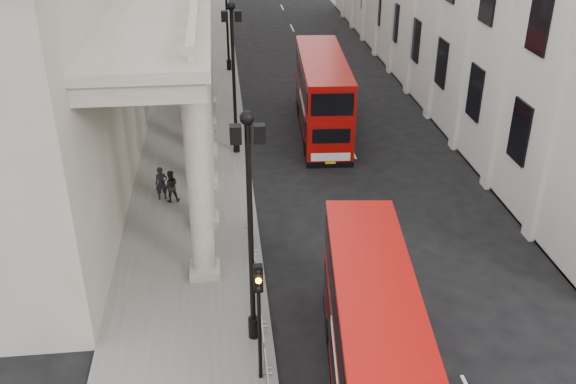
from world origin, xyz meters
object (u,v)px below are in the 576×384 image
object	(u,v)px
pedestrian_a	(161,183)
lamp_post_north	(227,8)
lamp_post_mid	(233,69)
traffic_light	(259,302)
bus_far	(322,94)
pedestrian_b	(171,186)
bus_near	(372,336)
pedestrian_c	(196,117)
lamp_post_south	(250,217)

from	to	relation	value
pedestrian_a	lamp_post_north	bearing A→B (deg)	72.91
lamp_post_mid	traffic_light	xyz separation A→B (m)	(0.10, -18.02, -1.80)
traffic_light	bus_far	size ratio (longest dim) A/B	0.40
pedestrian_b	bus_near	bearing A→B (deg)	110.11
traffic_light	pedestrian_a	xyz separation A→B (m)	(-3.91, 12.69, -2.16)
lamp_post_mid	traffic_light	size ratio (longest dim) A/B	1.93
pedestrian_a	pedestrian_c	size ratio (longest dim) A/B	0.91
bus_near	pedestrian_c	size ratio (longest dim) A/B	5.44
lamp_post_mid	bus_near	size ratio (longest dim) A/B	0.84
lamp_post_south	traffic_light	world-z (taller)	lamp_post_south
traffic_light	pedestrian_c	bearing A→B (deg)	96.45
lamp_post_north	bus_near	xyz separation A→B (m)	(3.43, -34.81, -2.72)
lamp_post_mid	pedestrian_c	bearing A→B (deg)	125.17
lamp_post_north	pedestrian_b	distance (m)	22.23
lamp_post_south	lamp_post_north	size ratio (longest dim) A/B	1.00
lamp_post_south	lamp_post_north	xyz separation A→B (m)	(0.00, 32.00, 0.00)
lamp_post_mid	lamp_post_north	bearing A→B (deg)	90.00
lamp_post_south	bus_far	world-z (taller)	lamp_post_south
lamp_post_north	bus_far	bearing A→B (deg)	-68.15
pedestrian_b	pedestrian_c	xyz separation A→B (m)	(1.05, 8.89, 0.10)
lamp_post_mid	pedestrian_c	distance (m)	5.58
lamp_post_north	bus_far	distance (m)	14.45
bus_far	pedestrian_c	bearing A→B (deg)	179.88
lamp_post_north	bus_far	size ratio (longest dim) A/B	0.77
pedestrian_b	traffic_light	bearing A→B (deg)	98.48
lamp_post_south	pedestrian_b	xyz separation A→B (m)	(-3.36, 10.39, -3.99)
lamp_post_north	lamp_post_mid	bearing A→B (deg)	-90.00
lamp_post_south	bus_near	world-z (taller)	lamp_post_south
lamp_post_south	lamp_post_mid	size ratio (longest dim) A/B	1.00
lamp_post_north	traffic_light	xyz separation A→B (m)	(0.10, -34.02, -1.80)
lamp_post_north	pedestrian_a	size ratio (longest dim) A/B	5.00
lamp_post_south	pedestrian_b	bearing A→B (deg)	107.92
lamp_post_south	pedestrian_c	size ratio (longest dim) A/B	4.57
lamp_post_mid	pedestrian_a	xyz separation A→B (m)	(-3.81, -5.33, -3.96)
bus_far	pedestrian_c	world-z (taller)	bus_far
bus_far	pedestrian_c	size ratio (longest dim) A/B	5.94
lamp_post_north	bus_far	xyz separation A→B (m)	(5.30, -13.21, -2.50)
lamp_post_mid	pedestrian_a	world-z (taller)	lamp_post_mid
lamp_post_north	pedestrian_b	world-z (taller)	lamp_post_north
pedestrian_a	bus_far	bearing A→B (deg)	34.75
traffic_light	bus_near	xyz separation A→B (m)	(3.33, -0.79, -0.92)
lamp_post_north	pedestrian_a	bearing A→B (deg)	-100.12
lamp_post_mid	pedestrian_c	size ratio (longest dim) A/B	4.57
bus_far	lamp_post_mid	bearing A→B (deg)	-148.69
lamp_post_north	bus_near	distance (m)	35.08
traffic_light	pedestrian_a	world-z (taller)	traffic_light
lamp_post_north	lamp_post_south	bearing A→B (deg)	-90.00
bus_far	pedestrian_a	xyz separation A→B (m)	(-9.10, -8.12, -1.46)
pedestrian_a	pedestrian_c	bearing A→B (deg)	73.16
lamp_post_south	pedestrian_a	xyz separation A→B (m)	(-3.81, 10.67, -3.96)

